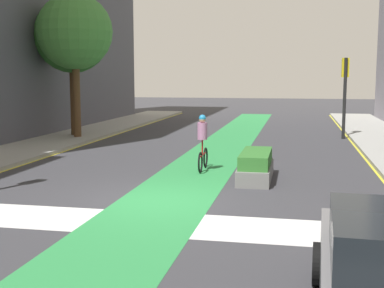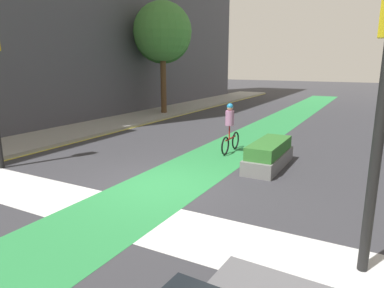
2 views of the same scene
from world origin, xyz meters
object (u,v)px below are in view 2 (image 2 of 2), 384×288
cyclist_in_lane (230,127)px  median_planter (269,155)px  street_tree_far (162,35)px  street_tree_near (162,32)px

cyclist_in_lane → median_planter: 2.25m
median_planter → street_tree_far: bearing=137.9°
cyclist_in_lane → street_tree_far: 11.76m
cyclist_in_lane → street_tree_far: (-7.93, 7.67, 4.07)m
street_tree_near → street_tree_far: bearing=123.6°
street_tree_far → median_planter: (9.77, -8.84, -4.64)m
cyclist_in_lane → street_tree_far: size_ratio=0.27×
cyclist_in_lane → median_planter: (1.84, -1.17, -0.57)m
street_tree_far → median_planter: street_tree_far is taller
street_tree_near → median_planter: size_ratio=2.51×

